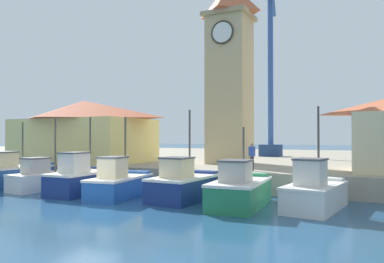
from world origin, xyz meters
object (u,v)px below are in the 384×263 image
object	(u,v)px
clock_tower	(230,67)
port_crane_near	(271,83)
fishing_boat_left_outer	(46,178)
warehouse_left	(84,130)
fishing_boat_center	(184,185)
fishing_boat_right_inner	(315,192)
fishing_boat_far_left	(13,174)
fishing_boat_left_inner	(83,179)
dock_worker_near_tower	(252,156)
fishing_boat_mid_left	(120,183)
fishing_boat_mid_right	(240,190)

from	to	relation	value
clock_tower	port_crane_near	xyz separation A→B (m)	(0.06, 11.97, 0.41)
fishing_boat_left_outer	warehouse_left	distance (m)	8.40
clock_tower	port_crane_near	distance (m)	11.97
fishing_boat_left_outer	warehouse_left	size ratio (longest dim) A/B	0.43
fishing_boat_center	fishing_boat_right_inner	size ratio (longest dim) A/B	1.00
fishing_boat_far_left	fishing_boat_right_inner	world-z (taller)	fishing_boat_right_inner
fishing_boat_left_inner	fishing_boat_right_inner	world-z (taller)	fishing_boat_right_inner
dock_worker_near_tower	warehouse_left	bearing A→B (deg)	171.03
fishing_boat_mid_left	dock_worker_near_tower	xyz separation A→B (m)	(5.53, 5.14, 1.30)
clock_tower	dock_worker_near_tower	distance (m)	8.83
warehouse_left	port_crane_near	world-z (taller)	port_crane_near
fishing_boat_left_outer	fishing_boat_right_inner	size ratio (longest dim) A/B	1.03
fishing_boat_far_left	port_crane_near	size ratio (longest dim) A/B	0.25
warehouse_left	dock_worker_near_tower	distance (m)	14.99
fishing_boat_far_left	fishing_boat_mid_right	size ratio (longest dim) A/B	1.03
port_crane_near	fishing_boat_right_inner	bearing A→B (deg)	-71.18
fishing_boat_far_left	fishing_boat_left_outer	size ratio (longest dim) A/B	1.05
fishing_boat_far_left	fishing_boat_mid_left	xyz separation A→B (m)	(8.57, -0.46, -0.07)
fishing_boat_center	port_crane_near	world-z (taller)	port_crane_near
fishing_boat_mid_right	clock_tower	xyz separation A→B (m)	(-4.20, 10.05, 7.61)
fishing_boat_right_inner	warehouse_left	size ratio (longest dim) A/B	0.42
fishing_boat_mid_left	fishing_boat_left_inner	bearing A→B (deg)	177.02
warehouse_left	fishing_boat_left_outer	bearing A→B (deg)	-63.61
fishing_boat_mid_right	warehouse_left	bearing A→B (deg)	155.40
fishing_boat_far_left	dock_worker_near_tower	xyz separation A→B (m)	(14.10, 4.69, 1.23)
fishing_boat_left_outer	fishing_boat_left_inner	bearing A→B (deg)	-5.69
fishing_boat_left_outer	port_crane_near	distance (m)	24.67
fishing_boat_mid_left	clock_tower	xyz separation A→B (m)	(2.25, 10.36, 7.63)
fishing_boat_right_inner	clock_tower	xyz separation A→B (m)	(-7.33, 9.34, 7.60)
fishing_boat_left_outer	dock_worker_near_tower	bearing A→B (deg)	22.71
dock_worker_near_tower	fishing_boat_center	bearing A→B (deg)	-115.81
fishing_boat_far_left	dock_worker_near_tower	bearing A→B (deg)	18.39
clock_tower	port_crane_near	bearing A→B (deg)	89.70
warehouse_left	fishing_boat_mid_right	bearing A→B (deg)	-24.60
fishing_boat_left_outer	warehouse_left	world-z (taller)	warehouse_left
fishing_boat_right_inner	warehouse_left	world-z (taller)	warehouse_left
warehouse_left	dock_worker_near_tower	bearing A→B (deg)	-8.97
fishing_boat_mid_left	fishing_boat_far_left	bearing A→B (deg)	176.96
fishing_boat_mid_left	fishing_boat_left_outer	bearing A→B (deg)	175.54
fishing_boat_mid_left	fishing_boat_center	bearing A→B (deg)	11.99
port_crane_near	fishing_boat_mid_left	bearing A→B (deg)	-95.90
fishing_boat_mid_left	fishing_boat_mid_right	world-z (taller)	fishing_boat_mid_left
fishing_boat_left_inner	fishing_boat_mid_left	size ratio (longest dim) A/B	0.95
fishing_boat_mid_left	fishing_boat_mid_right	size ratio (longest dim) A/B	0.97
dock_worker_near_tower	clock_tower	bearing A→B (deg)	122.14
fishing_boat_left_outer	fishing_boat_right_inner	xyz separation A→B (m)	(15.28, 0.58, 0.08)
fishing_boat_left_outer	fishing_boat_left_inner	world-z (taller)	fishing_boat_left_outer
fishing_boat_left_outer	fishing_boat_mid_left	bearing A→B (deg)	-4.46
warehouse_left	fishing_boat_center	bearing A→B (deg)	-28.22
fishing_boat_mid_left	dock_worker_near_tower	world-z (taller)	fishing_boat_mid_left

